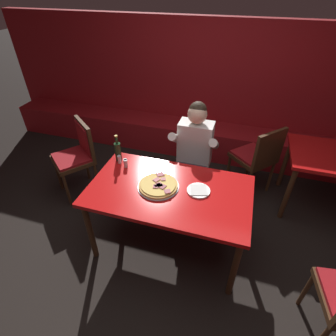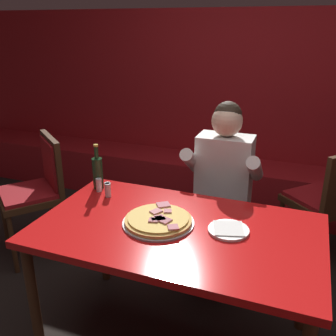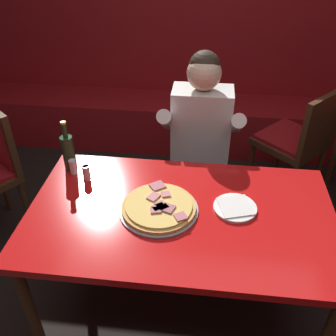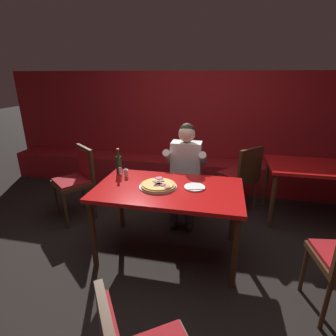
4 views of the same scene
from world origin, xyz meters
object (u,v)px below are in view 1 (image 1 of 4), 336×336
at_px(shaker_black_pepper, 126,164).
at_px(pizza, 158,185).
at_px(plate_white_paper, 199,190).
at_px(shaker_oregano, 125,163).
at_px(dining_chair_by_booth, 78,153).
at_px(beer_bottle, 118,151).
at_px(main_dining_table, 169,196).
at_px(diner_seated_blue_shirt, 193,153).
at_px(dining_chair_near_left, 258,155).
at_px(shaker_red_pepper_flakes, 120,160).

bearing_deg(shaker_black_pepper, pizza, -25.41).
distance_m(plate_white_paper, shaker_oregano, 0.80).
bearing_deg(dining_chair_by_booth, beer_bottle, -18.01).
xyz_separation_m(main_dining_table, beer_bottle, (-0.64, 0.29, 0.19)).
height_order(plate_white_paper, diner_seated_blue_shirt, diner_seated_blue_shirt).
distance_m(shaker_black_pepper, dining_chair_near_left, 1.62).
distance_m(pizza, diner_seated_blue_shirt, 0.76).
xyz_separation_m(shaker_black_pepper, dining_chair_near_left, (1.31, 0.93, -0.23)).
relative_size(plate_white_paper, diner_seated_blue_shirt, 0.16).
height_order(shaker_oregano, dining_chair_near_left, dining_chair_near_left).
xyz_separation_m(pizza, dining_chair_near_left, (0.89, 1.12, -0.21)).
relative_size(shaker_oregano, dining_chair_by_booth, 0.09).
bearing_deg(dining_chair_near_left, main_dining_table, -124.99).
height_order(main_dining_table, beer_bottle, beer_bottle).
distance_m(main_dining_table, pizza, 0.14).
height_order(beer_bottle, shaker_black_pepper, beer_bottle).
bearing_deg(dining_chair_by_booth, pizza, -22.75).
xyz_separation_m(shaker_red_pepper_flakes, dining_chair_by_booth, (-0.71, 0.27, -0.22)).
bearing_deg(diner_seated_blue_shirt, dining_chair_near_left, 28.13).
height_order(shaker_red_pepper_flakes, dining_chair_near_left, dining_chair_near_left).
xyz_separation_m(main_dining_table, shaker_black_pepper, (-0.52, 0.20, 0.12)).
relative_size(plate_white_paper, shaker_black_pepper, 2.44).
bearing_deg(dining_chair_by_booth, plate_white_paper, -16.28).
distance_m(main_dining_table, shaker_red_pepper_flakes, 0.67).
bearing_deg(shaker_red_pepper_flakes, shaker_oregano, -24.62).
xyz_separation_m(shaker_oregano, dining_chair_near_left, (1.31, 0.92, -0.23)).
distance_m(shaker_red_pepper_flakes, dining_chair_by_booth, 0.80).
bearing_deg(main_dining_table, diner_seated_blue_shirt, 85.32).
height_order(pizza, plate_white_paper, pizza).
xyz_separation_m(main_dining_table, pizza, (-0.11, 0.00, 0.10)).
height_order(shaker_black_pepper, dining_chair_near_left, dining_chair_near_left).
distance_m(main_dining_table, plate_white_paper, 0.28).
height_order(plate_white_paper, shaker_black_pepper, shaker_black_pepper).
bearing_deg(pizza, plate_white_paper, 7.64).
height_order(beer_bottle, diner_seated_blue_shirt, diner_seated_blue_shirt).
bearing_deg(pizza, dining_chair_near_left, 51.48).
height_order(diner_seated_blue_shirt, dining_chair_near_left, diner_seated_blue_shirt).
bearing_deg(shaker_red_pepper_flakes, dining_chair_by_booth, 159.41).
height_order(pizza, diner_seated_blue_shirt, diner_seated_blue_shirt).
xyz_separation_m(dining_chair_by_booth, dining_chair_near_left, (2.11, 0.61, -0.01)).
relative_size(main_dining_table, dining_chair_by_booth, 1.53).
bearing_deg(diner_seated_blue_shirt, main_dining_table, -94.68).
distance_m(main_dining_table, beer_bottle, 0.73).
xyz_separation_m(main_dining_table, shaker_red_pepper_flakes, (-0.61, 0.25, 0.12)).
distance_m(shaker_oregano, dining_chair_by_booth, 0.88).
bearing_deg(pizza, shaker_black_pepper, 154.59).
relative_size(shaker_oregano, diner_seated_blue_shirt, 0.07).
distance_m(shaker_oregano, diner_seated_blue_shirt, 0.80).
bearing_deg(dining_chair_near_left, diner_seated_blue_shirt, -151.87).
distance_m(shaker_red_pepper_flakes, dining_chair_near_left, 1.67).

